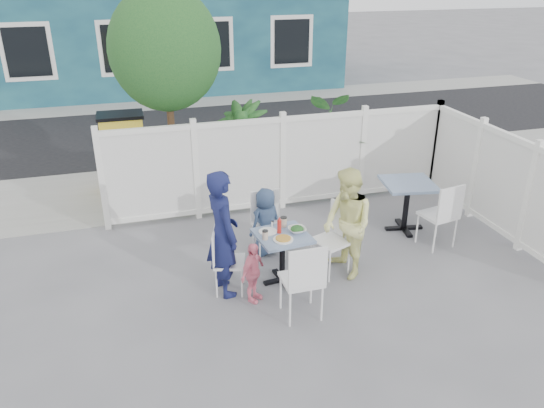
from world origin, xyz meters
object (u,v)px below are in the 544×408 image
object	(u,v)px
boy	(266,222)
spare_table	(408,193)
chair_left	(223,256)
chair_back	(267,219)
woman	(347,224)
toddler	(253,273)
chair_right	(335,233)
chair_near	(304,277)
man	(223,233)
main_table	(282,245)
utility_cabinet	(124,154)

from	to	relation	value
boy	spare_table	bearing A→B (deg)	160.34
boy	chair_left	bearing A→B (deg)	23.09
chair_back	woman	distance (m)	1.21
chair_left	toddler	distance (m)	0.45
chair_right	toddler	size ratio (longest dim) A/B	1.21
chair_near	man	distance (m)	1.17
main_table	woman	bearing A→B (deg)	-3.71
chair_right	man	bearing A→B (deg)	71.71
woman	boy	xyz separation A→B (m)	(-0.87, 0.84, -0.25)
toddler	woman	bearing A→B (deg)	-32.54
chair_left	woman	bearing A→B (deg)	104.30
chair_right	woman	size ratio (longest dim) A/B	0.65
chair_left	chair_right	distance (m)	1.54
man	chair_left	bearing A→B (deg)	-11.61
toddler	chair_near	bearing A→B (deg)	-92.21
utility_cabinet	main_table	world-z (taller)	utility_cabinet
utility_cabinet	spare_table	distance (m)	5.07
chair_back	boy	xyz separation A→B (m)	(-0.02, 0.00, -0.05)
chair_right	chair_back	world-z (taller)	chair_right
main_table	boy	xyz separation A→B (m)	(0.00, 0.79, -0.03)
chair_right	woman	world-z (taller)	woman
spare_table	chair_back	distance (m)	2.29
spare_table	woman	size ratio (longest dim) A/B	0.59
main_table	chair_left	distance (m)	0.78
man	woman	bearing A→B (deg)	-102.11
main_table	chair_left	size ratio (longest dim) A/B	0.84
chair_near	toddler	xyz separation A→B (m)	(-0.47, 0.54, -0.18)
chair_near	boy	distance (m)	1.64
chair_right	toddler	world-z (taller)	chair_right
chair_right	chair_near	world-z (taller)	chair_near
woman	boy	bearing A→B (deg)	-141.85
spare_table	boy	distance (m)	2.31
chair_right	woman	distance (m)	0.25
utility_cabinet	man	distance (m)	3.98
spare_table	chair_right	bearing A→B (deg)	-151.82
spare_table	chair_back	world-z (taller)	chair_back
chair_near	chair_left	bearing A→B (deg)	132.09
woman	boy	world-z (taller)	woman
main_table	chair_left	bearing A→B (deg)	179.88
chair_near	woman	distance (m)	1.20
chair_back	woman	world-z (taller)	woman
chair_left	spare_table	bearing A→B (deg)	122.48
chair_left	chair_near	world-z (taller)	chair_near
utility_cabinet	chair_right	bearing A→B (deg)	-54.95
chair_right	chair_back	bearing A→B (deg)	24.94
utility_cabinet	chair_right	size ratio (longest dim) A/B	1.43
chair_near	woman	size ratio (longest dim) A/B	0.67
chair_right	woman	bearing A→B (deg)	-160.32
chair_right	boy	bearing A→B (deg)	25.75
woman	spare_table	bearing A→B (deg)	115.76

